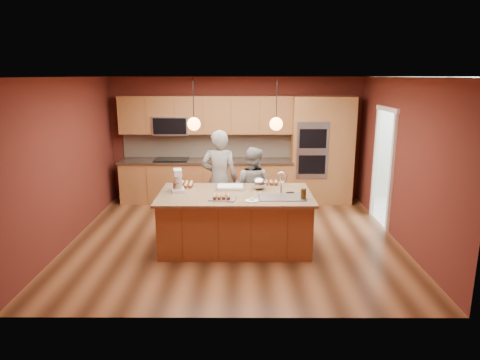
{
  "coord_description": "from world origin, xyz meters",
  "views": [
    {
      "loc": [
        0.11,
        -6.92,
        2.73
      ],
      "look_at": [
        0.09,
        -0.1,
        1.05
      ],
      "focal_mm": 32.0,
      "sensor_mm": 36.0,
      "label": 1
    }
  ],
  "objects_px": {
    "person_right": "(252,188)",
    "island": "(236,219)",
    "mixing_bowl": "(259,183)",
    "stand_mixer": "(178,182)",
    "person_left": "(220,179)"
  },
  "relations": [
    {
      "from": "island",
      "to": "person_right",
      "type": "height_order",
      "value": "person_right"
    },
    {
      "from": "island",
      "to": "person_left",
      "type": "bearing_deg",
      "value": 108.41
    },
    {
      "from": "island",
      "to": "stand_mixer",
      "type": "relative_size",
      "value": 6.64
    },
    {
      "from": "island",
      "to": "person_left",
      "type": "distance_m",
      "value": 1.08
    },
    {
      "from": "mixing_bowl",
      "to": "person_right",
      "type": "bearing_deg",
      "value": 98.39
    },
    {
      "from": "island",
      "to": "stand_mixer",
      "type": "xyz_separation_m",
      "value": [
        -0.94,
        0.11,
        0.59
      ]
    },
    {
      "from": "mixing_bowl",
      "to": "person_left",
      "type": "bearing_deg",
      "value": 135.75
    },
    {
      "from": "stand_mixer",
      "to": "mixing_bowl",
      "type": "height_order",
      "value": "stand_mixer"
    },
    {
      "from": "stand_mixer",
      "to": "mixing_bowl",
      "type": "xyz_separation_m",
      "value": [
        1.32,
        0.15,
        -0.06
      ]
    },
    {
      "from": "person_right",
      "to": "mixing_bowl",
      "type": "relative_size",
      "value": 6.05
    },
    {
      "from": "person_left",
      "to": "mixing_bowl",
      "type": "height_order",
      "value": "person_left"
    },
    {
      "from": "person_left",
      "to": "mixing_bowl",
      "type": "distance_m",
      "value": 0.97
    },
    {
      "from": "mixing_bowl",
      "to": "island",
      "type": "bearing_deg",
      "value": -144.96
    },
    {
      "from": "person_left",
      "to": "mixing_bowl",
      "type": "xyz_separation_m",
      "value": [
        0.69,
        -0.67,
        0.09
      ]
    },
    {
      "from": "person_right",
      "to": "island",
      "type": "bearing_deg",
      "value": 95.53
    }
  ]
}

